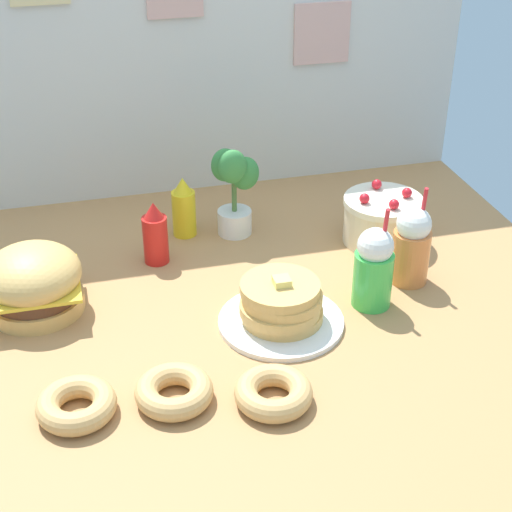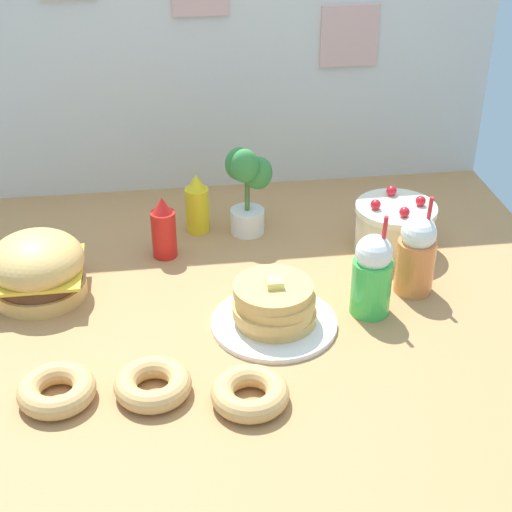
{
  "view_description": "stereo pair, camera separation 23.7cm",
  "coord_description": "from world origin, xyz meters",
  "px_view_note": "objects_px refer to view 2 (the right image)",
  "views": [
    {
      "loc": [
        -0.46,
        -1.85,
        1.35
      ],
      "look_at": [
        0.05,
        0.12,
        0.13
      ],
      "focal_mm": 55.0,
      "sensor_mm": 36.0,
      "label": 1
    },
    {
      "loc": [
        -0.23,
        -1.9,
        1.35
      ],
      "look_at": [
        0.05,
        0.12,
        0.13
      ],
      "focal_mm": 55.0,
      "sensor_mm": 36.0,
      "label": 2
    }
  ],
  "objects_px": {
    "cream_soda_cup": "(372,275)",
    "burger": "(38,268)",
    "layer_cake": "(394,227)",
    "mustard_bottle": "(197,205)",
    "ketchup_bottle": "(164,229)",
    "donut_vanilla": "(250,393)",
    "donut_pink_glaze": "(57,390)",
    "potted_plant": "(247,187)",
    "donut_chocolate": "(153,384)",
    "pancake_stack": "(274,308)",
    "orange_float_cup": "(416,255)"
  },
  "relations": [
    {
      "from": "ketchup_bottle",
      "to": "orange_float_cup",
      "type": "bearing_deg",
      "value": -22.74
    },
    {
      "from": "pancake_stack",
      "to": "cream_soda_cup",
      "type": "distance_m",
      "value": 0.3
    },
    {
      "from": "orange_float_cup",
      "to": "donut_pink_glaze",
      "type": "xyz_separation_m",
      "value": [
        -1.06,
        -0.37,
        -0.09
      ]
    },
    {
      "from": "cream_soda_cup",
      "to": "pancake_stack",
      "type": "bearing_deg",
      "value": -173.8
    },
    {
      "from": "pancake_stack",
      "to": "donut_vanilla",
      "type": "height_order",
      "value": "pancake_stack"
    },
    {
      "from": "mustard_bottle",
      "to": "orange_float_cup",
      "type": "bearing_deg",
      "value": -36.88
    },
    {
      "from": "donut_vanilla",
      "to": "donut_chocolate",
      "type": "bearing_deg",
      "value": 164.27
    },
    {
      "from": "orange_float_cup",
      "to": "donut_pink_glaze",
      "type": "bearing_deg",
      "value": -160.64
    },
    {
      "from": "donut_chocolate",
      "to": "layer_cake",
      "type": "bearing_deg",
      "value": 37.8
    },
    {
      "from": "potted_plant",
      "to": "donut_vanilla",
      "type": "bearing_deg",
      "value": -96.91
    },
    {
      "from": "mustard_bottle",
      "to": "donut_vanilla",
      "type": "height_order",
      "value": "mustard_bottle"
    },
    {
      "from": "donut_vanilla",
      "to": "ketchup_bottle",
      "type": "bearing_deg",
      "value": 103.64
    },
    {
      "from": "pancake_stack",
      "to": "layer_cake",
      "type": "distance_m",
      "value": 0.61
    },
    {
      "from": "pancake_stack",
      "to": "donut_pink_glaze",
      "type": "xyz_separation_m",
      "value": [
        -0.6,
        -0.25,
        -0.03
      ]
    },
    {
      "from": "burger",
      "to": "ketchup_bottle",
      "type": "xyz_separation_m",
      "value": [
        0.39,
        0.19,
        0.0
      ]
    },
    {
      "from": "layer_cake",
      "to": "potted_plant",
      "type": "height_order",
      "value": "potted_plant"
    },
    {
      "from": "donut_chocolate",
      "to": "ketchup_bottle",
      "type": "bearing_deg",
      "value": 85.35
    },
    {
      "from": "burger",
      "to": "potted_plant",
      "type": "distance_m",
      "value": 0.75
    },
    {
      "from": "pancake_stack",
      "to": "donut_vanilla",
      "type": "bearing_deg",
      "value": -109.23
    },
    {
      "from": "pancake_stack",
      "to": "donut_pink_glaze",
      "type": "distance_m",
      "value": 0.65
    },
    {
      "from": "ketchup_bottle",
      "to": "cream_soda_cup",
      "type": "relative_size",
      "value": 0.67
    },
    {
      "from": "ketchup_bottle",
      "to": "potted_plant",
      "type": "distance_m",
      "value": 0.33
    },
    {
      "from": "layer_cake",
      "to": "donut_pink_glaze",
      "type": "distance_m",
      "value": 1.24
    },
    {
      "from": "ketchup_bottle",
      "to": "cream_soda_cup",
      "type": "height_order",
      "value": "cream_soda_cup"
    },
    {
      "from": "layer_cake",
      "to": "cream_soda_cup",
      "type": "bearing_deg",
      "value": -116.5
    },
    {
      "from": "layer_cake",
      "to": "donut_chocolate",
      "type": "relative_size",
      "value": 1.34
    },
    {
      "from": "burger",
      "to": "donut_vanilla",
      "type": "xyz_separation_m",
      "value": [
        0.57,
        -0.58,
        -0.07
      ]
    },
    {
      "from": "orange_float_cup",
      "to": "donut_chocolate",
      "type": "bearing_deg",
      "value": -154.84
    },
    {
      "from": "orange_float_cup",
      "to": "donut_vanilla",
      "type": "bearing_deg",
      "value": -141.7
    },
    {
      "from": "ketchup_bottle",
      "to": "donut_pink_glaze",
      "type": "bearing_deg",
      "value": -113.57
    },
    {
      "from": "orange_float_cup",
      "to": "donut_chocolate",
      "type": "distance_m",
      "value": 0.9
    },
    {
      "from": "potted_plant",
      "to": "donut_chocolate",
      "type": "bearing_deg",
      "value": -113.14
    },
    {
      "from": "mustard_bottle",
      "to": "pancake_stack",
      "type": "bearing_deg",
      "value": -73.6
    },
    {
      "from": "mustard_bottle",
      "to": "ketchup_bottle",
      "type": "bearing_deg",
      "value": -127.53
    },
    {
      "from": "donut_pink_glaze",
      "to": "donut_chocolate",
      "type": "xyz_separation_m",
      "value": [
        0.24,
        -0.01,
        0.0
      ]
    },
    {
      "from": "layer_cake",
      "to": "ketchup_bottle",
      "type": "bearing_deg",
      "value": 175.63
    },
    {
      "from": "pancake_stack",
      "to": "orange_float_cup",
      "type": "height_order",
      "value": "orange_float_cup"
    },
    {
      "from": "mustard_bottle",
      "to": "donut_pink_glaze",
      "type": "xyz_separation_m",
      "value": [
        -0.42,
        -0.85,
        -0.07
      ]
    },
    {
      "from": "ketchup_bottle",
      "to": "donut_chocolate",
      "type": "relative_size",
      "value": 1.08
    },
    {
      "from": "burger",
      "to": "donut_vanilla",
      "type": "distance_m",
      "value": 0.82
    },
    {
      "from": "pancake_stack",
      "to": "ketchup_bottle",
      "type": "relative_size",
      "value": 1.7
    },
    {
      "from": "donut_vanilla",
      "to": "potted_plant",
      "type": "relative_size",
      "value": 0.61
    },
    {
      "from": "layer_cake",
      "to": "mustard_bottle",
      "type": "relative_size",
      "value": 1.25
    },
    {
      "from": "cream_soda_cup",
      "to": "donut_vanilla",
      "type": "height_order",
      "value": "cream_soda_cup"
    },
    {
      "from": "pancake_stack",
      "to": "donut_vanilla",
      "type": "distance_m",
      "value": 0.34
    },
    {
      "from": "cream_soda_cup",
      "to": "burger",
      "type": "bearing_deg",
      "value": 167.21
    },
    {
      "from": "layer_cake",
      "to": "mustard_bottle",
      "type": "xyz_separation_m",
      "value": [
        -0.65,
        0.22,
        0.02
      ]
    },
    {
      "from": "orange_float_cup",
      "to": "donut_pink_glaze",
      "type": "height_order",
      "value": "orange_float_cup"
    },
    {
      "from": "orange_float_cup",
      "to": "donut_pink_glaze",
      "type": "distance_m",
      "value": 1.12
    },
    {
      "from": "cream_soda_cup",
      "to": "potted_plant",
      "type": "xyz_separation_m",
      "value": [
        -0.3,
        0.53,
        0.05
      ]
    }
  ]
}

